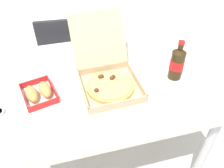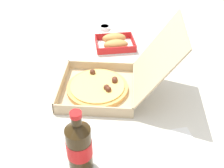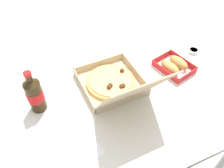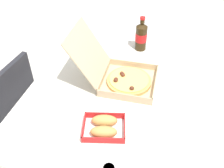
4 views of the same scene
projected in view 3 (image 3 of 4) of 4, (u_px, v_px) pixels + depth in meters
ground_plane at (121, 160)px, 1.67m from camera, size 10.00×10.00×0.00m
dining_table at (124, 104)px, 1.20m from camera, size 1.20×0.86×0.73m
pizza_box_open at (114, 83)px, 1.12m from camera, size 0.31×0.46×0.29m
bread_side_box at (174, 66)px, 1.24m from camera, size 0.19×0.22×0.06m
cola_bottle at (35, 94)px, 1.01m from camera, size 0.07×0.07×0.22m
paper_menu at (74, 155)px, 0.91m from camera, size 0.25×0.21×0.00m
dipping_sauce_cup at (193, 51)px, 1.35m from camera, size 0.06×0.06×0.02m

